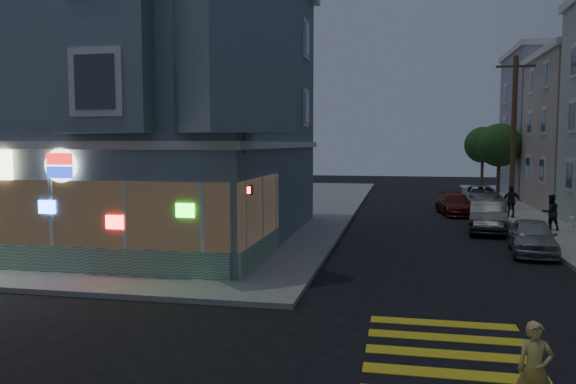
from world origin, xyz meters
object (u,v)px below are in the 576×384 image
(parked_car_d, at_px, (481,196))
(utility_pole, at_px, (514,131))
(street_tree_far, at_px, (483,145))
(pedestrian_a, at_px, (551,212))
(pedestrian_b, at_px, (511,202))
(running_child, at_px, (535,369))
(parked_car_b, at_px, (488,216))
(parked_car_a, at_px, (532,237))
(parked_car_c, at_px, (455,204))
(fire_hydrant, at_px, (571,224))
(street_tree_near, at_px, (499,145))
(traffic_signal, at_px, (241,170))

(parked_car_d, bearing_deg, utility_pole, -66.10)
(street_tree_far, height_order, pedestrian_a, street_tree_far)
(pedestrian_b, bearing_deg, running_child, 75.86)
(parked_car_b, bearing_deg, parked_car_a, -73.66)
(parked_car_c, xyz_separation_m, fire_hydrant, (4.34, -6.50, -0.06))
(street_tree_far, distance_m, pedestrian_a, 22.36)
(running_child, distance_m, pedestrian_b, 22.92)
(parked_car_d, distance_m, fire_hydrant, 11.91)
(utility_pole, bearing_deg, pedestrian_a, -88.66)
(parked_car_c, bearing_deg, pedestrian_a, -66.55)
(parked_car_b, bearing_deg, street_tree_near, 87.00)
(parked_car_b, distance_m, traffic_signal, 14.06)
(street_tree_near, bearing_deg, running_child, -98.19)
(pedestrian_b, bearing_deg, utility_pole, -104.88)
(parked_car_a, xyz_separation_m, parked_car_d, (0.42, 16.52, 0.01))
(running_child, xyz_separation_m, fire_hydrant, (5.42, 17.81, -0.18))
(parked_car_a, distance_m, traffic_signal, 11.26)
(running_child, xyz_separation_m, parked_car_c, (1.08, 24.31, -0.11))
(parked_car_d, relative_size, fire_hydrant, 6.55)
(street_tree_far, bearing_deg, pedestrian_b, -92.88)
(pedestrian_b, bearing_deg, street_tree_far, -97.54)
(parked_car_c, distance_m, parked_car_d, 5.61)
(running_child, relative_size, fire_hydrant, 1.95)
(pedestrian_b, distance_m, parked_car_c, 3.22)
(pedestrian_b, bearing_deg, traffic_signal, 50.97)
(parked_car_a, height_order, fire_hydrant, parked_car_a)
(street_tree_far, relative_size, parked_car_d, 1.11)
(parked_car_b, xyz_separation_m, parked_car_d, (1.21, 11.32, -0.08))
(parked_car_b, xyz_separation_m, parked_car_c, (-0.89, 6.12, -0.15))
(parked_car_a, bearing_deg, utility_pole, 88.77)
(fire_hydrant, bearing_deg, utility_pole, 96.18)
(parked_car_a, distance_m, parked_car_d, 16.52)
(utility_pole, distance_m, street_tree_near, 6.06)
(running_child, distance_m, parked_car_c, 24.33)
(street_tree_near, bearing_deg, parked_car_c, -113.75)
(pedestrian_a, distance_m, traffic_signal, 15.92)
(street_tree_near, distance_m, traffic_signal, 27.56)
(street_tree_near, distance_m, running_child, 32.98)
(pedestrian_a, distance_m, pedestrian_b, 4.37)
(utility_pole, height_order, running_child, utility_pole)
(utility_pole, height_order, street_tree_far, utility_pole)
(pedestrian_b, bearing_deg, pedestrian_a, 97.10)
(parked_car_b, bearing_deg, running_child, -88.46)
(running_child, bearing_deg, utility_pole, 79.63)
(parked_car_d, bearing_deg, parked_car_b, -95.47)
(utility_pole, bearing_deg, street_tree_far, 89.18)
(parked_car_c, bearing_deg, street_tree_far, 69.92)
(parked_car_b, relative_size, parked_car_c, 1.10)
(running_child, xyz_separation_m, pedestrian_a, (4.67, 18.33, 0.25))
(pedestrian_a, bearing_deg, parked_car_b, -12.54)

